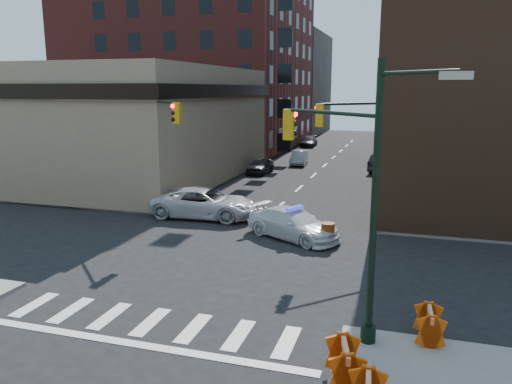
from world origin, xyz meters
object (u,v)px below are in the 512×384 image
Objects in this scene: barrel_bank at (202,201)px; parked_car_wnear at (260,166)px; parked_car_wfar at (299,158)px; barricade_nw_a at (156,205)px; pedestrian_b at (144,186)px; police_car at (293,224)px; parked_car_enear at (382,163)px; barrel_road at (328,235)px; barricade_se_a at (430,325)px; pickup at (205,203)px; pedestrian_a at (149,192)px.

parked_car_wnear is at bearing 91.18° from barrel_bank.
parked_car_wfar is 3.74× the size of barricade_nw_a.
police_car is at bearing -36.81° from pedestrian_b.
barrel_road is (-1.28, -23.22, -0.22)m from parked_car_enear.
barricade_se_a is at bearing 102.75° from parked_car_enear.
police_car is 12.69m from pedestrian_b.
pickup is at bearing -38.86° from pedestrian_b.
parked_car_wfar is 35.26m from barricade_se_a.
pickup is at bearing 72.93° from parked_car_enear.
parked_car_wfar is (2.22, 6.03, -0.01)m from parked_car_wnear.
barrel_bank is at bearing 48.18° from barricade_nw_a.
barrel_bank is (-8.65, 5.29, -0.07)m from barrel_road.
police_car is 10.76m from pedestrian_a.
parked_car_wnear reaches higher than barrel_bank.
parked_car_enear is at bearing 61.00° from barrel_bank.
barricade_nw_a is at bearing 66.42° from parked_car_enear.
barrel_road is (6.72, -25.11, -0.10)m from parked_car_wfar.
pickup is 1.52× the size of parked_car_wnear.
barricade_se_a is at bearing -77.01° from parked_car_wfar.
parked_car_enear reaches higher than police_car.
pedestrian_a is (-5.25, -20.54, 0.31)m from parked_car_wfar.
pickup is (-5.83, 2.56, 0.11)m from police_car.
police_car is 1.07× the size of parked_car_enear.
pickup is 3.55× the size of pedestrian_b.
barrel_bank is at bearing 84.52° from police_car.
barrel_road is at bearing 94.16° from parked_car_enear.
police_car is at bearing -83.90° from parked_car_wfar.
parked_car_enear is at bearing 23.72° from parked_car_wnear.
parked_car_wfar is 2.45× the size of pedestrian_a.
parked_car_wfar is 0.86× the size of parked_car_enear.
barricade_se_a is (11.00, -33.50, -0.05)m from parked_car_wfar.
parked_car_wnear is at bearing 48.95° from police_car.
police_car is 1.25× the size of parked_car_wfar.
parked_car_enear reaches higher than barrel_bank.
parked_car_enear is 23.36m from barricade_nw_a.
barricade_se_a is (12.94, -13.68, 0.11)m from barrel_bank.
barrel_bank is at bearing -23.90° from pedestrian_b.
barricade_nw_a is at bearing 163.51° from barrel_road.
barrel_bank is at bearing 148.57° from barrel_road.
pedestrian_a reaches higher than parked_car_wnear.
barrel_road is at bearing 12.73° from pedestrian_a.
barrel_road is 1.13× the size of barrel_bank.
police_car is 8.11m from barrel_bank.
parked_car_wnear is 16.01m from barricade_nw_a.
pickup is 2.14m from barrel_bank.
barrel_bank is (3.31, 0.72, -0.48)m from pedestrian_a.
barricade_se_a is (11.99, -11.79, -0.23)m from pickup.
barricade_nw_a is (1.25, -1.40, -0.43)m from pedestrian_a.
barrel_road is at bearing -14.07° from barricade_nw_a.
barrel_bank is at bearing -87.14° from parked_car_wnear.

